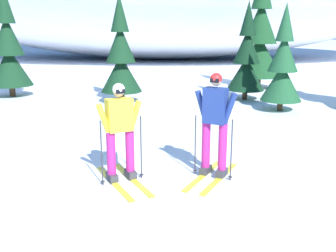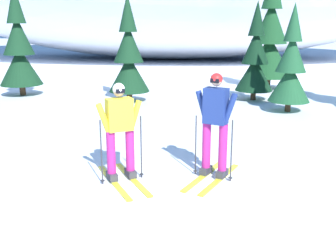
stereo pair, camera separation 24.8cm
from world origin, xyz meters
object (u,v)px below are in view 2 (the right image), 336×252
pine_tree_left (129,58)px  skier_yellow_jacket (120,130)px  skier_navy_jacket (215,124)px  pine_tree_center_left (255,59)px  pine_tree_center_right (270,38)px  pine_tree_right (291,67)px  pine_tree_far_left (19,50)px

pine_tree_left → skier_yellow_jacket: bearing=-80.3°
skier_navy_jacket → pine_tree_center_left: 7.64m
pine_tree_left → pine_tree_center_right: pine_tree_center_right is taller
skier_navy_jacket → pine_tree_right: size_ratio=0.57×
skier_navy_jacket → pine_tree_center_right: 10.34m
pine_tree_far_left → pine_tree_left: bearing=-11.1°
skier_navy_jacket → pine_tree_right: bearing=67.6°
skier_yellow_jacket → pine_tree_far_left: size_ratio=0.42×
skier_yellow_jacket → skier_navy_jacket: bearing=10.5°
skier_navy_jacket → pine_tree_center_right: bearing=77.0°
pine_tree_far_left → pine_tree_right: bearing=-11.6°
pine_tree_left → pine_tree_center_right: size_ratio=0.74×
pine_tree_center_left → pine_tree_center_right: 2.75m
skier_yellow_jacket → pine_tree_center_left: size_ratio=0.50×
pine_tree_center_right → pine_tree_right: (0.02, -4.38, -0.68)m
pine_tree_far_left → pine_tree_center_right: pine_tree_center_right is taller
pine_tree_left → pine_tree_center_left: 4.35m
skier_navy_jacket → pine_tree_far_left: bearing=132.9°
skier_yellow_jacket → pine_tree_center_left: 8.39m
skier_navy_jacket → pine_tree_center_right: (2.31, 10.03, 1.06)m
pine_tree_center_left → skier_yellow_jacket: bearing=-111.6°
skier_yellow_jacket → skier_navy_jacket: skier_navy_jacket is taller
pine_tree_center_left → pine_tree_left: bearing=-170.3°
skier_navy_jacket → pine_tree_right: (2.33, 5.65, 0.38)m
skier_navy_jacket → pine_tree_center_left: (1.48, 7.48, 0.44)m
pine_tree_right → skier_navy_jacket: bearing=-112.4°
skier_yellow_jacket → pine_tree_center_right: pine_tree_center_right is taller
skier_yellow_jacket → pine_tree_center_right: size_ratio=0.35×
skier_navy_jacket → pine_tree_far_left: pine_tree_far_left is taller
skier_navy_jacket → pine_tree_center_left: size_ratio=0.55×
skier_navy_jacket → skier_yellow_jacket: bearing=-169.5°
skier_yellow_jacket → pine_tree_center_left: pine_tree_center_left is taller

